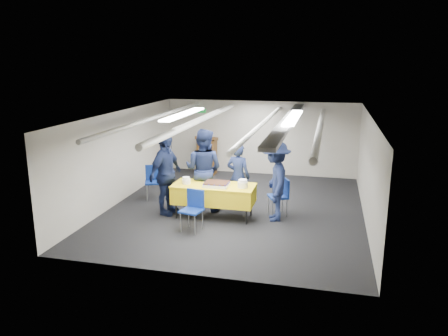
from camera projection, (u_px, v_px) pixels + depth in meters
The scene contains 14 objects.
ground at pixel (236, 208), 10.67m from camera, with size 7.00×7.00×0.00m, color black.
room_shell at pixel (244, 133), 10.60m from camera, with size 6.00×7.00×2.30m.
serving_table at pixel (214, 194), 9.96m from camera, with size 1.87×0.81×0.77m.
sheet_cake at pixel (217, 184), 9.80m from camera, with size 0.56×0.44×0.10m.
plate_stack_left at pixel (186, 181), 9.99m from camera, with size 0.20×0.20×0.16m.
plate_stack_right at pixel (243, 184), 9.68m from camera, with size 0.23×0.23×0.18m.
podium at pixel (207, 155), 13.76m from camera, with size 0.62×0.53×1.25m.
chair_near at pixel (193, 206), 9.22m from camera, with size 0.49×0.49×0.87m.
chair_right at pixel (282, 193), 10.11m from camera, with size 0.55×0.55×0.87m.
chair_left at pixel (153, 178), 11.36m from camera, with size 0.55×0.55×0.87m.
sailor_a at pixel (238, 176), 10.49m from camera, with size 0.59×0.39×1.61m, color black.
sailor_b at pixel (203, 169), 10.44m from camera, with size 0.95×0.74×1.96m, color black.
sailor_c at pixel (166, 174), 10.09m from camera, with size 1.12×0.47×1.91m, color black.
sailor_d at pixel (275, 181), 9.71m from camera, with size 1.18×0.68×1.83m, color black.
Camera 1 is at (2.11, -9.90, 3.53)m, focal length 35.00 mm.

